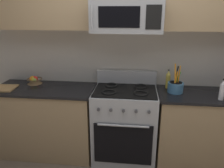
{
  "coord_description": "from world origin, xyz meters",
  "views": [
    {
      "loc": [
        0.13,
        -1.89,
        1.81
      ],
      "look_at": [
        -0.15,
        0.48,
        1.03
      ],
      "focal_mm": 35.47,
      "sensor_mm": 36.0,
      "label": 1
    }
  ],
  "objects_px": {
    "fruit_basket": "(34,80)",
    "microwave": "(127,17)",
    "range_oven": "(125,123)",
    "bottle_oil": "(168,80)",
    "utensil_crock": "(175,87)",
    "bottle_vinegar": "(222,90)",
    "cutting_board": "(3,88)"
  },
  "relations": [
    {
      "from": "cutting_board",
      "to": "bottle_vinegar",
      "type": "bearing_deg",
      "value": -1.44
    },
    {
      "from": "range_oven",
      "to": "bottle_oil",
      "type": "distance_m",
      "value": 0.77
    },
    {
      "from": "bottle_vinegar",
      "to": "bottle_oil",
      "type": "distance_m",
      "value": 0.62
    },
    {
      "from": "cutting_board",
      "to": "bottle_oil",
      "type": "bearing_deg",
      "value": 7.5
    },
    {
      "from": "range_oven",
      "to": "bottle_vinegar",
      "type": "relative_size",
      "value": 4.67
    },
    {
      "from": "utensil_crock",
      "to": "cutting_board",
      "type": "relative_size",
      "value": 1.13
    },
    {
      "from": "fruit_basket",
      "to": "bottle_oil",
      "type": "height_order",
      "value": "bottle_oil"
    },
    {
      "from": "range_oven",
      "to": "fruit_basket",
      "type": "relative_size",
      "value": 5.55
    },
    {
      "from": "microwave",
      "to": "cutting_board",
      "type": "relative_size",
      "value": 2.53
    },
    {
      "from": "bottle_oil",
      "to": "fruit_basket",
      "type": "bearing_deg",
      "value": -179.1
    },
    {
      "from": "cutting_board",
      "to": "bottle_vinegar",
      "type": "height_order",
      "value": "bottle_vinegar"
    },
    {
      "from": "range_oven",
      "to": "utensil_crock",
      "type": "distance_m",
      "value": 0.77
    },
    {
      "from": "cutting_board",
      "to": "bottle_oil",
      "type": "xyz_separation_m",
      "value": [
        2.02,
        0.27,
        0.1
      ]
    },
    {
      "from": "range_oven",
      "to": "bottle_oil",
      "type": "xyz_separation_m",
      "value": [
        0.51,
        0.17,
        0.54
      ]
    },
    {
      "from": "bottle_vinegar",
      "to": "fruit_basket",
      "type": "bearing_deg",
      "value": 172.3
    },
    {
      "from": "microwave",
      "to": "bottle_vinegar",
      "type": "xyz_separation_m",
      "value": [
        1.04,
        -0.18,
        -0.74
      ]
    },
    {
      "from": "utensil_crock",
      "to": "bottle_vinegar",
      "type": "relative_size",
      "value": 1.47
    },
    {
      "from": "bottle_vinegar",
      "to": "cutting_board",
      "type": "bearing_deg",
      "value": 178.56
    },
    {
      "from": "utensil_crock",
      "to": "fruit_basket",
      "type": "bearing_deg",
      "value": 176.16
    },
    {
      "from": "cutting_board",
      "to": "bottle_vinegar",
      "type": "distance_m",
      "value": 2.55
    },
    {
      "from": "bottle_vinegar",
      "to": "bottle_oil",
      "type": "relative_size",
      "value": 0.99
    },
    {
      "from": "microwave",
      "to": "range_oven",
      "type": "bearing_deg",
      "value": -89.97
    },
    {
      "from": "range_oven",
      "to": "bottle_vinegar",
      "type": "distance_m",
      "value": 1.18
    },
    {
      "from": "fruit_basket",
      "to": "bottle_vinegar",
      "type": "relative_size",
      "value": 0.84
    },
    {
      "from": "utensil_crock",
      "to": "cutting_board",
      "type": "bearing_deg",
      "value": -176.75
    },
    {
      "from": "utensil_crock",
      "to": "fruit_basket",
      "type": "xyz_separation_m",
      "value": [
        -1.79,
        0.12,
        -0.02
      ]
    },
    {
      "from": "fruit_basket",
      "to": "microwave",
      "type": "bearing_deg",
      "value": -5.68
    },
    {
      "from": "fruit_basket",
      "to": "cutting_board",
      "type": "distance_m",
      "value": 0.39
    },
    {
      "from": "utensil_crock",
      "to": "bottle_vinegar",
      "type": "bearing_deg",
      "value": -21.98
    },
    {
      "from": "range_oven",
      "to": "fruit_basket",
      "type": "distance_m",
      "value": 1.3
    },
    {
      "from": "microwave",
      "to": "cutting_board",
      "type": "xyz_separation_m",
      "value": [
        -1.5,
        -0.12,
        -0.84
      ]
    },
    {
      "from": "utensil_crock",
      "to": "bottle_oil",
      "type": "distance_m",
      "value": 0.17
    }
  ]
}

